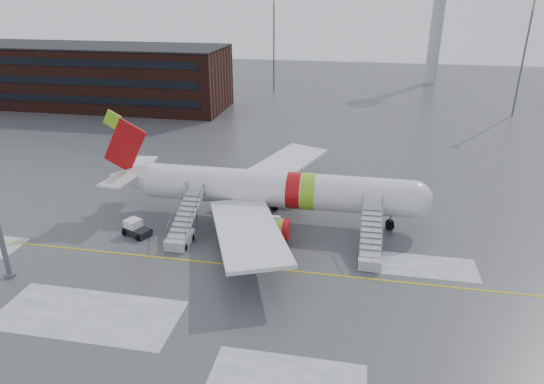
% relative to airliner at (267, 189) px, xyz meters
% --- Properties ---
extents(ground, '(260.00, 260.00, 0.00)m').
position_rel_airliner_xyz_m(ground, '(-4.13, -8.93, -3.42)').
color(ground, '#494C4F').
rests_on(ground, ground).
extents(airliner, '(35.03, 32.97, 11.18)m').
position_rel_airliner_xyz_m(airliner, '(0.00, 0.00, 0.00)').
color(airliner, silver).
rests_on(airliner, ground).
extents(airstair_fwd, '(2.05, 7.70, 3.48)m').
position_rel_airliner_xyz_m(airstair_fwd, '(10.92, -6.54, -2.35)').
color(airstair_fwd, '#B5B7BD').
rests_on(airstair_fwd, ground).
extents(airstair_aft, '(2.05, 7.70, 3.48)m').
position_rel_airliner_xyz_m(airstair_aft, '(-7.12, -6.54, -2.35)').
color(airstair_aft, '#A7AAAE').
rests_on(airstair_aft, ground).
extents(pushback_tug, '(3.11, 2.79, 1.57)m').
position_rel_airliner_xyz_m(pushback_tug, '(-12.23, -6.12, -2.72)').
color(pushback_tug, black).
rests_on(pushback_tug, ground).
extents(terminal_building, '(62.00, 16.11, 12.30)m').
position_rel_airliner_xyz_m(terminal_building, '(-49.13, 46.05, 2.78)').
color(terminal_building, '#3F1E16').
rests_on(terminal_building, ground).
extents(control_tower, '(6.40, 6.40, 30.00)m').
position_rel_airliner_xyz_m(control_tower, '(25.87, 86.07, 15.33)').
color(control_tower, '#B2B5BA').
rests_on(control_tower, ground).
extents(light_mast_far_ne, '(1.20, 1.20, 24.25)m').
position_rel_airliner_xyz_m(light_mast_far_ne, '(37.87, 53.07, 10.42)').
color(light_mast_far_ne, '#595B60').
rests_on(light_mast_far_ne, ground).
extents(light_mast_far_n, '(1.20, 1.20, 24.25)m').
position_rel_airliner_xyz_m(light_mast_far_n, '(-12.13, 69.07, 10.42)').
color(light_mast_far_n, '#595B60').
rests_on(light_mast_far_n, ground).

